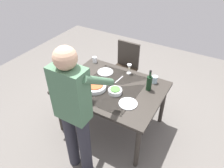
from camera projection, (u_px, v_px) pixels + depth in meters
name	position (u px, v px, depth m)	size (l,w,h in m)	color
ground_plane	(112.00, 124.00, 3.31)	(6.00, 6.00, 0.00)	#66605B
dining_table	(112.00, 91.00, 2.91)	(1.36, 1.03, 0.74)	#332D28
chair_near	(125.00, 65.00, 3.71)	(0.40, 0.40, 0.91)	black
person_server	(74.00, 109.00, 2.19)	(0.42, 0.61, 1.69)	#2D2D38
wine_bottle	(149.00, 83.00, 2.76)	(0.07, 0.07, 0.30)	black
wine_glass_left	(81.00, 71.00, 3.00)	(0.07, 0.07, 0.15)	white
wine_glass_right	(129.00, 67.00, 3.07)	(0.07, 0.07, 0.15)	white
water_cup_near_left	(72.00, 76.00, 3.01)	(0.08, 0.08, 0.09)	silver
water_cup_near_right	(95.00, 60.00, 3.36)	(0.07, 0.07, 0.09)	silver
water_cup_far_left	(155.00, 80.00, 2.92)	(0.08, 0.08, 0.10)	silver
serving_bowl_pasta	(95.00, 86.00, 2.82)	(0.30, 0.30, 0.07)	silver
side_bowl_salad	(115.00, 91.00, 2.75)	(0.18, 0.18, 0.07)	silver
dinner_plate_near	(128.00, 104.00, 2.59)	(0.23, 0.23, 0.01)	silver
dinner_plate_far	(105.00, 72.00, 3.15)	(0.23, 0.23, 0.01)	silver
table_knife	(119.00, 79.00, 3.00)	(0.01, 0.20, 0.01)	silver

